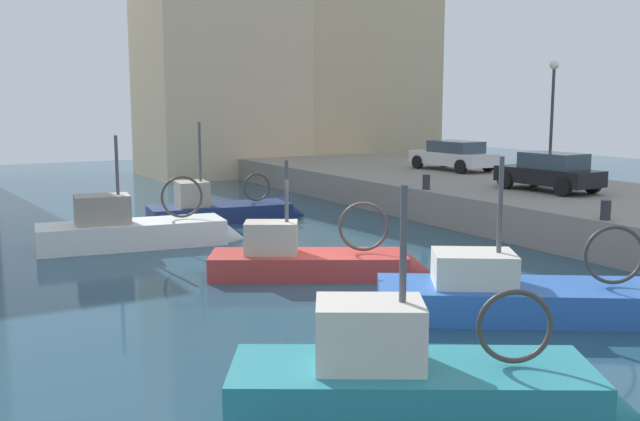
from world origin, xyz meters
name	(u,v)px	position (x,y,z in m)	size (l,w,h in m)	color
water_surface	(340,279)	(0.00, 0.00, 0.00)	(80.00, 80.00, 0.00)	navy
quay_wall	(639,219)	(11.50, 0.00, 0.60)	(9.00, 56.00, 1.20)	gray
fishing_boat_blue	(543,312)	(1.98, -4.90, 0.11)	(6.81, 5.26, 4.19)	#2D60B7
fishing_boat_navy	(229,217)	(1.06, 9.87, 0.12)	(6.18, 2.58, 4.51)	navy
fishing_boat_teal	(432,410)	(-3.12, -7.66, 0.13)	(5.90, 4.38, 4.13)	teal
fishing_boat_red	(322,271)	(-0.26, 0.48, 0.12)	(5.81, 4.15, 3.71)	#BC3833
fishing_boat_white	(142,241)	(-3.19, 6.63, 0.14)	(6.54, 2.58, 4.21)	white
parked_car_black	(550,172)	(10.91, 3.36, 1.91)	(2.02, 3.92, 1.41)	black
parked_car_white	(453,155)	(13.10, 11.36, 1.92)	(2.15, 4.46, 1.39)	silver
mooring_bollard_south	(606,210)	(7.35, -2.00, 1.48)	(0.28, 0.28, 0.55)	#2D2D33
mooring_bollard_mid	(426,182)	(7.35, 6.00, 1.48)	(0.28, 0.28, 0.55)	#2D2D33
quay_streetlamp	(553,101)	(13.00, 5.32, 4.45)	(0.36, 0.36, 4.83)	#38383D
waterfront_building_central	(352,33)	(16.54, 25.96, 8.83)	(10.79, 6.45, 17.62)	#D1B284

